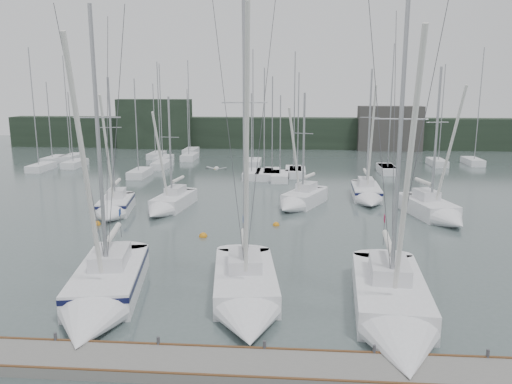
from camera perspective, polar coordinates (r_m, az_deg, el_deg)
ground at (r=23.28m, az=-3.45°, el=-13.22°), size 160.00×160.00×0.00m
dock at (r=18.82m, az=-5.66°, el=-19.07°), size 24.00×2.00×0.40m
far_treeline at (r=83.26m, az=2.39°, el=6.77°), size 90.00×4.00×5.00m
far_building_left at (r=84.29m, az=-11.50°, el=7.63°), size 12.00×3.00×8.00m
far_building_right at (r=82.50m, az=15.03°, el=7.03°), size 10.00×3.00×7.00m
mast_forest at (r=62.47m, az=-3.32°, el=3.20°), size 57.27×25.67×14.85m
sailboat_near_left at (r=24.18m, az=-17.25°, el=-11.19°), size 4.65×10.59×14.43m
sailboat_near_center at (r=23.05m, az=-1.10°, el=-12.04°), size 4.12×9.96×15.65m
sailboat_near_right at (r=22.14m, az=15.58°, el=-13.38°), size 3.95×11.08×14.54m
sailboat_mid_a at (r=40.70m, az=-15.99°, el=-1.81°), size 3.42×6.95×11.38m
sailboat_mid_b at (r=41.07m, az=-10.11°, el=-1.50°), size 3.24×7.72×9.88m
sailboat_mid_c at (r=41.79m, az=4.87°, el=-1.06°), size 4.86×7.08×10.18m
sailboat_mid_d at (r=45.16m, az=12.62°, el=-0.33°), size 2.70×7.88×12.21m
sailboat_mid_e at (r=40.18m, az=20.05°, el=-2.23°), size 4.20×7.95×12.18m
buoy_a at (r=33.94m, az=-6.06°, el=-5.10°), size 0.58×0.58×0.58m
buoy_b at (r=36.50m, az=2.31°, el=-3.83°), size 0.51×0.51×0.51m
buoy_c at (r=38.43m, az=-17.76°, el=-3.59°), size 0.61×0.61×0.61m
seagull at (r=24.95m, az=-4.56°, el=2.71°), size 1.03×0.48×0.20m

